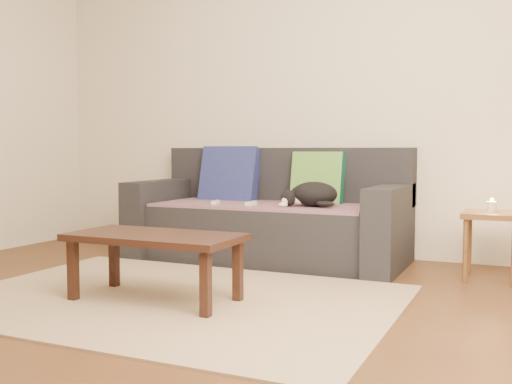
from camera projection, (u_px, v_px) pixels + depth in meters
ground at (157, 306)px, 3.26m from camera, size 4.50×4.50×0.00m
back_wall at (290, 96)px, 4.99m from camera, size 4.50×0.04×2.60m
sofa at (270, 220)px, 4.67m from camera, size 2.10×0.94×0.87m
throw_blanket at (265, 205)px, 4.58m from camera, size 1.66×0.74×0.02m
cushion_navy at (229, 177)px, 4.98m from camera, size 0.49×0.24×0.51m
cushion_green at (318, 178)px, 4.66m from camera, size 0.41×0.18×0.42m
cat at (312, 195)px, 4.35m from camera, size 0.43×0.31×0.18m
wii_remote_a at (251, 204)px, 4.42m from camera, size 0.04×0.15×0.03m
wii_remote_b at (216, 203)px, 4.51m from camera, size 0.07×0.15×0.03m
side_table at (491, 224)px, 3.89m from camera, size 0.36×0.36×0.45m
candle at (492, 207)px, 3.88m from camera, size 0.06×0.06×0.09m
rug at (172, 299)px, 3.40m from camera, size 2.50×1.80×0.01m
coffee_table at (155, 242)px, 3.33m from camera, size 0.96×0.48×0.39m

